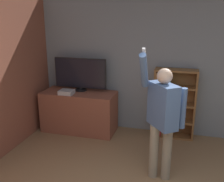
# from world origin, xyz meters

# --- Properties ---
(wall_back) EXTENTS (7.09, 0.06, 2.70)m
(wall_back) POSITION_xyz_m (0.00, 3.20, 1.35)
(wall_back) COLOR gray
(wall_back) RESTS_ON ground_plane
(tv_ledge) EXTENTS (1.44, 0.62, 0.80)m
(tv_ledge) POSITION_xyz_m (-1.71, 2.80, 0.40)
(tv_ledge) COLOR #93513D
(tv_ledge) RESTS_ON ground_plane
(television) EXTENTS (1.05, 0.22, 0.65)m
(television) POSITION_xyz_m (-1.71, 2.92, 1.14)
(television) COLOR black
(television) RESTS_ON tv_ledge
(game_console) EXTENTS (0.26, 0.22, 0.08)m
(game_console) POSITION_xyz_m (-1.88, 2.63, 0.84)
(game_console) COLOR silver
(game_console) RESTS_ON tv_ledge
(bookshelf) EXTENTS (0.77, 0.28, 1.31)m
(bookshelf) POSITION_xyz_m (0.04, 3.02, 0.65)
(bookshelf) COLOR brown
(bookshelf) RESTS_ON ground_plane
(person) EXTENTS (0.60, 0.55, 1.88)m
(person) POSITION_xyz_m (-0.01, 1.60, 0.97)
(person) COLOR gray
(person) RESTS_ON ground_plane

